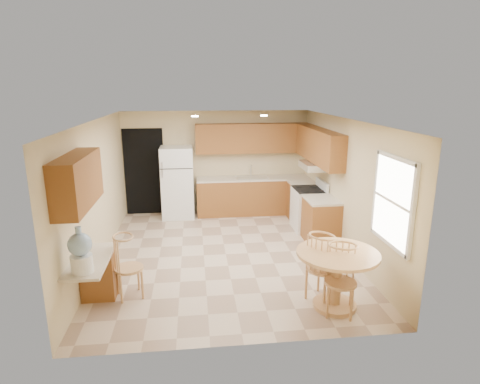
{
  "coord_description": "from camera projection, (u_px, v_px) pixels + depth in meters",
  "views": [
    {
      "loc": [
        -0.54,
        -6.98,
        3.08
      ],
      "look_at": [
        0.3,
        0.3,
        1.13
      ],
      "focal_mm": 30.0,
      "sensor_mm": 36.0,
      "label": 1
    }
  ],
  "objects": [
    {
      "name": "ceiling",
      "position": [
        225.0,
        120.0,
        6.91
      ],
      "size": [
        4.5,
        5.5,
        0.02
      ],
      "primitive_type": "cube",
      "color": "white",
      "rests_on": "wall_back"
    },
    {
      "name": "chair_table_b",
      "position": [
        344.0,
        277.0,
        5.35
      ],
      "size": [
        0.44,
        0.48,
        1.0
      ],
      "rotation": [
        0.0,
        0.0,
        2.79
      ],
      "color": "tan",
      "rests_on": "floor"
    },
    {
      "name": "window",
      "position": [
        393.0,
        201.0,
        5.64
      ],
      "size": [
        0.06,
        1.12,
        1.3
      ],
      "color": "white",
      "rests_on": "wall_right"
    },
    {
      "name": "base_cab_back",
      "position": [
        253.0,
        196.0,
        9.89
      ],
      "size": [
        2.75,
        0.6,
        0.87
      ],
      "primitive_type": "cube",
      "color": "brown",
      "rests_on": "floor"
    },
    {
      "name": "chair_table_a",
      "position": [
        325.0,
        263.0,
        5.74
      ],
      "size": [
        0.45,
        0.56,
        1.01
      ],
      "rotation": [
        0.0,
        0.0,
        -0.91
      ],
      "color": "tan",
      "rests_on": "floor"
    },
    {
      "name": "range_hood",
      "position": [
        314.0,
        166.0,
        8.54
      ],
      "size": [
        0.5,
        0.76,
        0.14
      ],
      "primitive_type": "cube",
      "color": "silver",
      "rests_on": "upper_cab_right"
    },
    {
      "name": "chair_desk",
      "position": [
        127.0,
        263.0,
        5.81
      ],
      "size": [
        0.43,
        0.55,
        0.96
      ],
      "rotation": [
        0.0,
        0.0,
        -1.26
      ],
      "color": "tan",
      "rests_on": "floor"
    },
    {
      "name": "desk_pedestal",
      "position": [
        99.0,
        274.0,
        5.97
      ],
      "size": [
        0.48,
        0.42,
        0.72
      ],
      "primitive_type": "cube",
      "color": "brown",
      "rests_on": "floor"
    },
    {
      "name": "sink",
      "position": [
        252.0,
        177.0,
        9.76
      ],
      "size": [
        0.78,
        0.44,
        0.01
      ],
      "primitive_type": "cube",
      "color": "silver",
      "rests_on": "counter_back"
    },
    {
      "name": "doorway",
      "position": [
        144.0,
        172.0,
        9.71
      ],
      "size": [
        0.9,
        0.02,
        2.1
      ],
      "primitive_type": "cube",
      "color": "black",
      "rests_on": "floor"
    },
    {
      "name": "counter_right_a",
      "position": [
        302.0,
        183.0,
        9.32
      ],
      "size": [
        0.63,
        0.59,
        0.04
      ],
      "primitive_type": "cube",
      "color": "beige",
      "rests_on": "base_cab_right_a"
    },
    {
      "name": "desk_top",
      "position": [
        90.0,
        261.0,
        5.5
      ],
      "size": [
        0.5,
        1.2,
        0.04
      ],
      "primitive_type": "cube",
      "color": "beige",
      "rests_on": "desk_pedestal"
    },
    {
      "name": "base_cab_right_b",
      "position": [
        321.0,
        222.0,
        8.04
      ],
      "size": [
        0.6,
        0.8,
        0.87
      ],
      "primitive_type": "cube",
      "color": "brown",
      "rests_on": "floor"
    },
    {
      "name": "can_light_b",
      "position": [
        264.0,
        116.0,
        8.16
      ],
      "size": [
        0.14,
        0.14,
        0.02
      ],
      "primitive_type": "cylinder",
      "color": "white",
      "rests_on": "ceiling"
    },
    {
      "name": "water_crock",
      "position": [
        81.0,
        252.0,
        5.05
      ],
      "size": [
        0.3,
        0.3,
        0.61
      ],
      "color": "white",
      "rests_on": "desk_top"
    },
    {
      "name": "floor",
      "position": [
        226.0,
        254.0,
        7.55
      ],
      "size": [
        5.5,
        5.5,
        0.0
      ],
      "primitive_type": "plane",
      "color": "#C8AE91",
      "rests_on": "ground"
    },
    {
      "name": "stove",
      "position": [
        309.0,
        209.0,
        8.78
      ],
      "size": [
        0.65,
        0.76,
        1.09
      ],
      "color": "white",
      "rests_on": "floor"
    },
    {
      "name": "dining_table",
      "position": [
        337.0,
        271.0,
        5.62
      ],
      "size": [
        1.15,
        1.15,
        0.85
      ],
      "rotation": [
        0.0,
        0.0,
        -0.1
      ],
      "color": "tan",
      "rests_on": "floor"
    },
    {
      "name": "counter_right_b",
      "position": [
        322.0,
        200.0,
        7.92
      ],
      "size": [
        0.63,
        0.8,
        0.04
      ],
      "primitive_type": "cube",
      "color": "beige",
      "rests_on": "base_cab_right_b"
    },
    {
      "name": "counter_back",
      "position": [
        253.0,
        178.0,
        9.77
      ],
      "size": [
        2.75,
        0.63,
        0.04
      ],
      "primitive_type": "cube",
      "color": "beige",
      "rests_on": "base_cab_back"
    },
    {
      "name": "upper_cab_left",
      "position": [
        78.0,
        181.0,
        5.31
      ],
      "size": [
        0.33,
        1.4,
        0.7
      ],
      "primitive_type": "cube",
      "color": "brown",
      "rests_on": "wall_left"
    },
    {
      "name": "upper_cab_back",
      "position": [
        253.0,
        138.0,
        9.65
      ],
      "size": [
        2.75,
        0.33,
        0.7
      ],
      "primitive_type": "cube",
      "color": "brown",
      "rests_on": "wall_back"
    },
    {
      "name": "base_cab_right_a",
      "position": [
        302.0,
        201.0,
        9.44
      ],
      "size": [
        0.6,
        0.59,
        0.87
      ],
      "primitive_type": "cube",
      "color": "brown",
      "rests_on": "floor"
    },
    {
      "name": "wall_front",
      "position": [
        244.0,
        250.0,
        4.59
      ],
      "size": [
        4.5,
        0.02,
        2.5
      ],
      "primitive_type": "cube",
      "color": "tan",
      "rests_on": "floor"
    },
    {
      "name": "wall_left",
      "position": [
        97.0,
        194.0,
        6.98
      ],
      "size": [
        0.02,
        5.5,
        2.5
      ],
      "primitive_type": "cube",
      "color": "tan",
      "rests_on": "floor"
    },
    {
      "name": "wall_right",
      "position": [
        345.0,
        187.0,
        7.48
      ],
      "size": [
        0.02,
        5.5,
        2.5
      ],
      "primitive_type": "cube",
      "color": "tan",
      "rests_on": "floor"
    },
    {
      "name": "upper_cab_right",
      "position": [
        319.0,
        146.0,
        8.47
      ],
      "size": [
        0.33,
        2.42,
        0.7
      ],
      "primitive_type": "cube",
      "color": "brown",
      "rests_on": "wall_right"
    },
    {
      "name": "can_light_a",
      "position": [
        195.0,
        116.0,
        8.01
      ],
      "size": [
        0.14,
        0.14,
        0.02
      ],
      "primitive_type": "cylinder",
      "color": "white",
      "rests_on": "ceiling"
    },
    {
      "name": "refrigerator",
      "position": [
        178.0,
        182.0,
        9.53
      ],
      "size": [
        0.75,
        0.73,
        1.7
      ],
      "color": "white",
      "rests_on": "floor"
    },
    {
      "name": "wall_back",
      "position": [
        216.0,
        162.0,
        9.87
      ],
      "size": [
        4.5,
        0.02,
        2.5
      ],
      "primitive_type": "cube",
      "color": "tan",
      "rests_on": "floor"
    }
  ]
}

